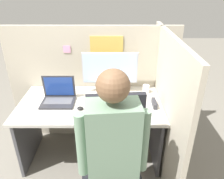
{
  "coord_description": "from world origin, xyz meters",
  "views": [
    {
      "loc": [
        0.22,
        -1.54,
        1.83
      ],
      "look_at": [
        0.22,
        0.19,
        0.95
      ],
      "focal_mm": 35.0,
      "sensor_mm": 36.0,
      "label": 1
    }
  ],
  "objects_px": {
    "paper_box": "(111,90)",
    "office_chair": "(115,166)",
    "coffee_mug": "(147,89)",
    "monitor": "(111,70)",
    "person": "(113,158)",
    "laptop": "(59,97)",
    "stapler": "(155,104)",
    "carrot_toy": "(124,113)"
  },
  "relations": [
    {
      "from": "monitor",
      "to": "person",
      "type": "bearing_deg",
      "value": -88.81
    },
    {
      "from": "laptop",
      "to": "person",
      "type": "height_order",
      "value": "person"
    },
    {
      "from": "laptop",
      "to": "coffee_mug",
      "type": "height_order",
      "value": "laptop"
    },
    {
      "from": "office_chair",
      "to": "paper_box",
      "type": "bearing_deg",
      "value": 92.36
    },
    {
      "from": "paper_box",
      "to": "person",
      "type": "relative_size",
      "value": 0.21
    },
    {
      "from": "monitor",
      "to": "laptop",
      "type": "bearing_deg",
      "value": -158.42
    },
    {
      "from": "carrot_toy",
      "to": "coffee_mug",
      "type": "distance_m",
      "value": 0.51
    },
    {
      "from": "paper_box",
      "to": "carrot_toy",
      "type": "distance_m",
      "value": 0.47
    },
    {
      "from": "carrot_toy",
      "to": "office_chair",
      "type": "distance_m",
      "value": 0.52
    },
    {
      "from": "paper_box",
      "to": "stapler",
      "type": "relative_size",
      "value": 1.81
    },
    {
      "from": "carrot_toy",
      "to": "person",
      "type": "height_order",
      "value": "person"
    },
    {
      "from": "laptop",
      "to": "person",
      "type": "distance_m",
      "value": 1.05
    },
    {
      "from": "person",
      "to": "stapler",
      "type": "bearing_deg",
      "value": 62.67
    },
    {
      "from": "paper_box",
      "to": "office_chair",
      "type": "distance_m",
      "value": 0.95
    },
    {
      "from": "monitor",
      "to": "coffee_mug",
      "type": "xyz_separation_m",
      "value": [
        0.4,
        -0.01,
        -0.23
      ]
    },
    {
      "from": "laptop",
      "to": "monitor",
      "type": "bearing_deg",
      "value": 21.58
    },
    {
      "from": "coffee_mug",
      "to": "monitor",
      "type": "bearing_deg",
      "value": 178.15
    },
    {
      "from": "office_chair",
      "to": "coffee_mug",
      "type": "height_order",
      "value": "office_chair"
    },
    {
      "from": "laptop",
      "to": "stapler",
      "type": "distance_m",
      "value": 0.97
    },
    {
      "from": "paper_box",
      "to": "office_chair",
      "type": "xyz_separation_m",
      "value": [
        0.04,
        -0.93,
        -0.19
      ]
    },
    {
      "from": "stapler",
      "to": "office_chair",
      "type": "distance_m",
      "value": 0.78
    },
    {
      "from": "paper_box",
      "to": "coffee_mug",
      "type": "bearing_deg",
      "value": -1.44
    },
    {
      "from": "person",
      "to": "coffee_mug",
      "type": "bearing_deg",
      "value": 71.03
    },
    {
      "from": "laptop",
      "to": "paper_box",
      "type": "bearing_deg",
      "value": 21.31
    },
    {
      "from": "monitor",
      "to": "paper_box",
      "type": "bearing_deg",
      "value": -90.0
    },
    {
      "from": "paper_box",
      "to": "laptop",
      "type": "height_order",
      "value": "laptop"
    },
    {
      "from": "monitor",
      "to": "person",
      "type": "relative_size",
      "value": 0.42
    },
    {
      "from": "laptop",
      "to": "carrot_toy",
      "type": "xyz_separation_m",
      "value": [
        0.66,
        -0.24,
        -0.03
      ]
    },
    {
      "from": "carrot_toy",
      "to": "coffee_mug",
      "type": "relative_size",
      "value": 1.72
    },
    {
      "from": "paper_box",
      "to": "laptop",
      "type": "bearing_deg",
      "value": -158.69
    },
    {
      "from": "monitor",
      "to": "coffee_mug",
      "type": "bearing_deg",
      "value": -1.85
    },
    {
      "from": "laptop",
      "to": "coffee_mug",
      "type": "bearing_deg",
      "value": 11.95
    },
    {
      "from": "paper_box",
      "to": "office_chair",
      "type": "relative_size",
      "value": 0.27
    },
    {
      "from": "carrot_toy",
      "to": "stapler",
      "type": "bearing_deg",
      "value": 27.66
    },
    {
      "from": "paper_box",
      "to": "stapler",
      "type": "xyz_separation_m",
      "value": [
        0.44,
        -0.28,
        -0.0
      ]
    },
    {
      "from": "office_chair",
      "to": "coffee_mug",
      "type": "xyz_separation_m",
      "value": [
        0.36,
        0.92,
        0.2
      ]
    },
    {
      "from": "monitor",
      "to": "stapler",
      "type": "bearing_deg",
      "value": -32.88
    },
    {
      "from": "paper_box",
      "to": "person",
      "type": "distance_m",
      "value": 1.1
    },
    {
      "from": "stapler",
      "to": "coffee_mug",
      "type": "bearing_deg",
      "value": 99.65
    },
    {
      "from": "office_chair",
      "to": "coffee_mug",
      "type": "distance_m",
      "value": 1.0
    },
    {
      "from": "coffee_mug",
      "to": "paper_box",
      "type": "bearing_deg",
      "value": 178.56
    },
    {
      "from": "monitor",
      "to": "carrot_toy",
      "type": "relative_size",
      "value": 3.63
    }
  ]
}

